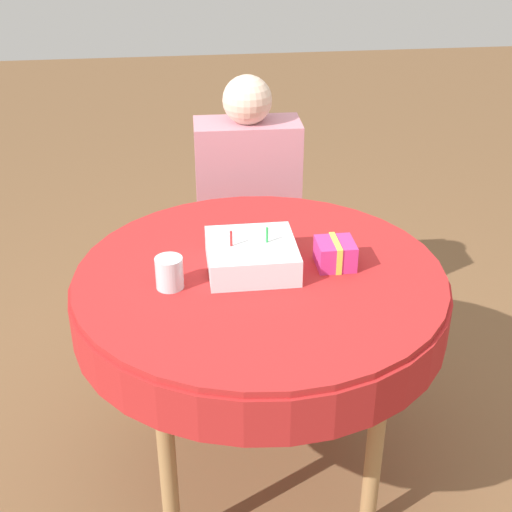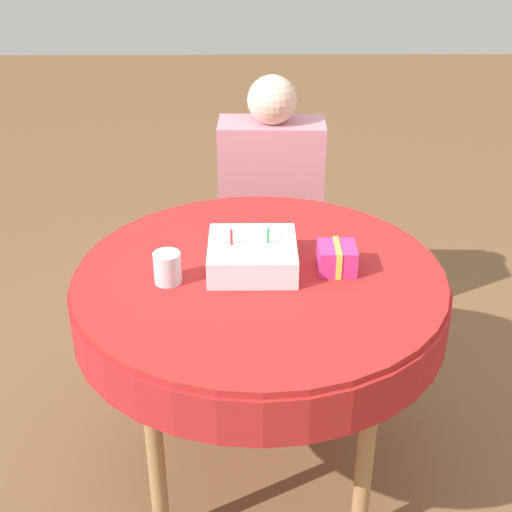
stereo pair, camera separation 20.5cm
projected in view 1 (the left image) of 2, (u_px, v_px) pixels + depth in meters
ground_plane at (259, 465)px, 2.44m from camera, size 12.00×12.00×0.00m
dining_table at (260, 298)px, 2.12m from camera, size 1.10×1.10×0.77m
chair at (247, 223)px, 2.99m from camera, size 0.42×0.42×0.91m
person at (248, 191)px, 2.82m from camera, size 0.41×0.30×1.13m
birthday_cake at (252, 256)px, 2.07m from camera, size 0.26×0.26×0.13m
drinking_glass at (169, 273)px, 1.98m from camera, size 0.08×0.08×0.09m
gift_box at (335, 254)px, 2.09m from camera, size 0.11×0.12×0.08m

